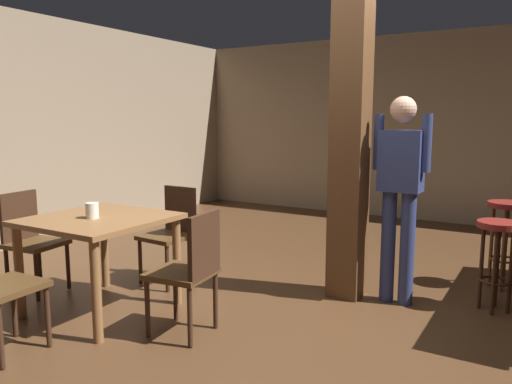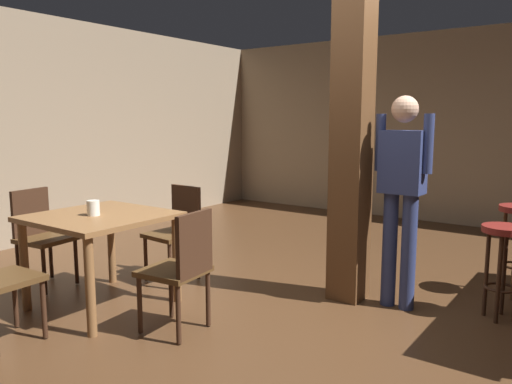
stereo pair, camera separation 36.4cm
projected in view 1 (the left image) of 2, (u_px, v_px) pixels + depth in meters
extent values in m
plane|color=#4C301C|center=(305.00, 323.00, 3.79)|extent=(10.80, 10.80, 0.00)
cube|color=gray|center=(436.00, 128.00, 7.41)|extent=(8.00, 0.10, 2.80)
cube|color=brown|center=(350.00, 136.00, 4.20)|extent=(0.28, 0.28, 2.80)
cube|color=brown|center=(99.00, 219.00, 3.94)|extent=(1.00, 1.00, 0.04)
cylinder|color=brown|center=(177.00, 261.00, 4.14)|extent=(0.07, 0.07, 0.73)
cylinder|color=brown|center=(105.00, 248.00, 4.58)|extent=(0.07, 0.07, 0.73)
cylinder|color=brown|center=(96.00, 292.00, 3.42)|extent=(0.07, 0.07, 0.73)
cylinder|color=brown|center=(19.00, 272.00, 3.85)|extent=(0.07, 0.07, 0.73)
cube|color=#4C3319|center=(182.00, 273.00, 3.55)|extent=(0.46, 0.46, 0.04)
cube|color=#382114|center=(204.00, 245.00, 3.44)|extent=(0.08, 0.38, 0.45)
cylinder|color=#382114|center=(147.00, 308.00, 3.50)|extent=(0.04, 0.04, 0.43)
cylinder|color=#382114|center=(176.00, 292.00, 3.82)|extent=(0.04, 0.04, 0.43)
cylinder|color=#382114|center=(190.00, 316.00, 3.36)|extent=(0.04, 0.04, 0.43)
cylinder|color=#382114|center=(215.00, 299.00, 3.67)|extent=(0.04, 0.04, 0.43)
cube|color=#4C3319|center=(37.00, 244.00, 4.38)|extent=(0.47, 0.47, 0.04)
cube|color=#382114|center=(19.00, 217.00, 4.43)|extent=(0.08, 0.38, 0.45)
cylinder|color=#382114|center=(68.00, 266.00, 4.50)|extent=(0.04, 0.04, 0.43)
cylinder|color=#382114|center=(37.00, 277.00, 4.19)|extent=(0.04, 0.04, 0.43)
cylinder|color=#382114|center=(39.00, 261.00, 4.65)|extent=(0.04, 0.04, 0.43)
cylinder|color=#382114|center=(7.00, 272.00, 4.33)|extent=(0.04, 0.04, 0.43)
cube|color=#4C3319|center=(5.00, 287.00, 3.26)|extent=(0.44, 0.44, 0.04)
cylinder|color=#382114|center=(14.00, 306.00, 3.53)|extent=(0.04, 0.04, 0.43)
cylinder|color=#382114|center=(48.00, 315.00, 3.37)|extent=(0.04, 0.04, 0.43)
cylinder|color=#382114|center=(0.00, 335.00, 3.06)|extent=(0.04, 0.04, 0.43)
cube|color=#4C3319|center=(167.00, 237.00, 4.65)|extent=(0.45, 0.45, 0.04)
cube|color=#382114|center=(180.00, 210.00, 4.77)|extent=(0.38, 0.06, 0.45)
cylinder|color=#382114|center=(167.00, 268.00, 4.44)|extent=(0.04, 0.04, 0.43)
cylinder|color=#382114|center=(140.00, 261.00, 4.64)|extent=(0.04, 0.04, 0.43)
cylinder|color=#382114|center=(194.00, 259.00, 4.73)|extent=(0.04, 0.04, 0.43)
cylinder|color=#382114|center=(167.00, 253.00, 4.93)|extent=(0.04, 0.04, 0.43)
cylinder|color=silver|center=(92.00, 211.00, 3.88)|extent=(0.10, 0.10, 0.12)
cube|color=navy|center=(401.00, 161.00, 4.06)|extent=(0.35, 0.21, 0.50)
sphere|color=tan|center=(403.00, 109.00, 3.99)|extent=(0.22, 0.22, 0.21)
cylinder|color=navy|center=(407.00, 249.00, 4.12)|extent=(0.12, 0.12, 0.95)
cylinder|color=navy|center=(388.00, 246.00, 4.20)|extent=(0.12, 0.12, 0.95)
cylinder|color=navy|center=(426.00, 143.00, 3.93)|extent=(0.08, 0.08, 0.46)
cylinder|color=navy|center=(379.00, 142.00, 4.14)|extent=(0.08, 0.08, 0.46)
cylinder|color=maroon|center=(499.00, 225.00, 3.94)|extent=(0.33, 0.33, 0.05)
torus|color=#382114|center=(495.00, 281.00, 4.01)|extent=(0.23, 0.23, 0.02)
cylinder|color=#382114|center=(497.00, 266.00, 4.09)|extent=(0.03, 0.03, 0.69)
cylinder|color=#382114|center=(494.00, 273.00, 3.90)|extent=(0.03, 0.03, 0.69)
cylinder|color=#382114|center=(511.00, 272.00, 3.94)|extent=(0.03, 0.03, 0.69)
cylinder|color=#382114|center=(481.00, 268.00, 4.05)|extent=(0.03, 0.03, 0.69)
cylinder|color=maroon|center=(508.00, 205.00, 4.47)|extent=(0.34, 0.34, 0.05)
torus|color=brown|center=(504.00, 259.00, 4.54)|extent=(0.24, 0.24, 0.02)
cylinder|color=brown|center=(505.00, 246.00, 4.62)|extent=(0.03, 0.03, 0.75)
cylinder|color=brown|center=(503.00, 251.00, 4.43)|extent=(0.03, 0.03, 0.75)
cylinder|color=brown|center=(491.00, 247.00, 4.58)|extent=(0.03, 0.03, 0.75)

